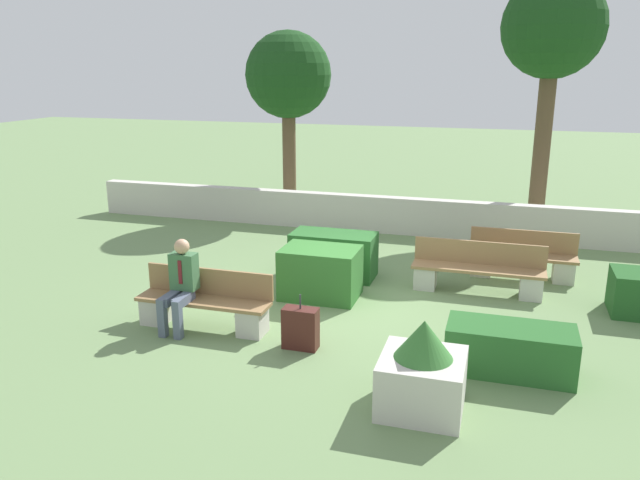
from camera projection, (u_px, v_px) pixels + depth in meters
The scene contains 13 objects.
ground_plane at pixel (341, 304), 10.06m from camera, with size 60.00×60.00×0.00m, color #6B8956.
perimeter_wall at pixel (393, 215), 14.20m from camera, with size 14.90×0.30×0.83m.
bench_front at pixel (204, 306), 9.11m from camera, with size 2.00×0.48×0.84m.
bench_left_side at pixel (478, 273), 10.52m from camera, with size 2.20×0.48×0.84m.
bench_right_side at pixel (522, 260), 11.24m from camera, with size 1.88×0.49×0.84m.
person_seated_man at pixel (180, 281), 8.95m from camera, with size 0.38×0.64×1.33m.
hedge_block_near_left at pixel (334, 255), 11.29m from camera, with size 1.51×0.74×0.81m.
hedge_block_near_right at pixel (321, 273), 10.27m from camera, with size 1.25×0.86×0.84m.
hedge_block_mid_right at pixel (510, 349), 7.77m from camera, with size 1.56×0.71×0.60m.
planter_corner_left at pixel (422, 372), 6.89m from camera, with size 0.92×0.92×1.06m.
suitcase at pixel (301, 328), 8.43m from camera, with size 0.48×0.24×0.77m.
tree_leftmost at pixel (288, 77), 15.52m from camera, with size 2.15×2.15×4.56m.
tree_center_left at pixel (553, 32), 13.65m from camera, with size 2.25×2.25×5.66m.
Camera 1 is at (2.37, -9.10, 3.73)m, focal length 35.00 mm.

